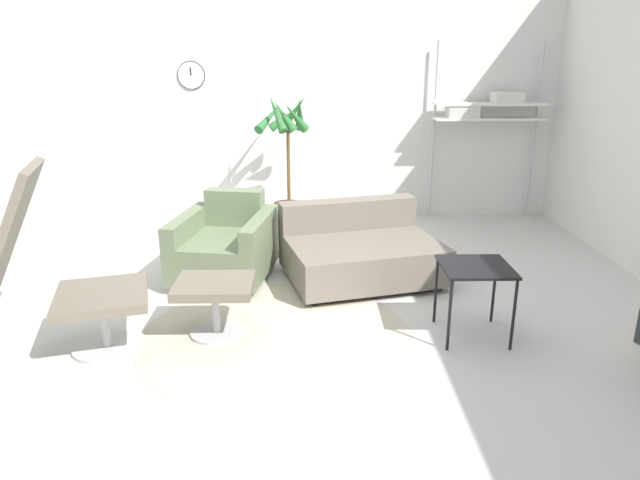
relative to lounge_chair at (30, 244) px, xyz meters
The scene contains 10 objects.
ground_plane 1.74m from the lounge_chair, 22.41° to the left, with size 12.00×12.00×0.00m, color silver.
wall_back 3.71m from the lounge_chair, 66.49° to the left, with size 12.00×0.09×2.80m.
round_rug 1.62m from the lounge_chair, ahead, with size 1.84×1.84×0.01m.
lounge_chair is the anchor object (origin of this frame).
ottoman 1.15m from the lounge_chair, 15.47° to the left, with size 0.51×0.44×0.38m.
armchair_red 1.71m from the lounge_chair, 55.02° to the left, with size 0.87×0.99×0.69m.
couch_low 2.50m from the lounge_chair, 32.07° to the left, with size 1.42×1.23×0.61m.
side_table 2.76m from the lounge_chair, ahead, with size 0.45×0.45×0.50m.
potted_plant 3.17m from the lounge_chair, 63.52° to the left, with size 0.60×0.59×1.43m.
shelf_unit 4.75m from the lounge_chair, 41.16° to the left, with size 1.20×0.28×1.96m.
Camera 1 is at (0.20, -3.82, 1.79)m, focal length 32.00 mm.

